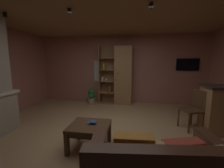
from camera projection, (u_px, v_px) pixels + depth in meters
name	position (u px, v px, depth m)	size (l,w,h in m)	color
floor	(109.00, 135.00, 3.01)	(6.35, 5.36, 0.02)	tan
wall_back	(121.00, 69.00, 5.47)	(6.47, 0.06, 2.58)	#AD7060
ceiling	(109.00, 6.00, 2.63)	(6.35, 5.36, 0.02)	#8E6B47
window_pane_back	(101.00, 71.00, 5.57)	(0.57, 0.01, 0.80)	white
bookshelf_cabinet	(121.00, 76.00, 5.23)	(1.21, 0.41, 2.14)	#997047
coffee_table	(90.00, 129.00, 2.49)	(0.70, 0.61, 0.45)	#4C331E
table_book_0	(91.00, 123.00, 2.52)	(0.11, 0.10, 0.02)	#2D4C8C
table_book_1	(93.00, 122.00, 2.50)	(0.11, 0.10, 0.03)	#2D4C8C
dining_chair	(195.00, 107.00, 3.23)	(0.53, 0.53, 0.92)	#4C331E
potted_floor_plant	(92.00, 96.00, 5.26)	(0.26, 0.27, 0.61)	#9E896B
wall_mounted_tv	(188.00, 65.00, 5.02)	(0.78, 0.06, 0.44)	black
track_light_spot_0	(5.00, 15.00, 2.87)	(0.07, 0.07, 0.09)	black
track_light_spot_1	(69.00, 11.00, 2.67)	(0.07, 0.07, 0.09)	black
track_light_spot_2	(151.00, 6.00, 2.43)	(0.07, 0.07, 0.09)	black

